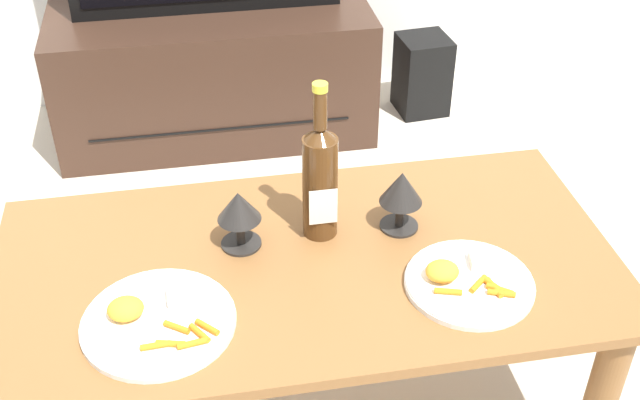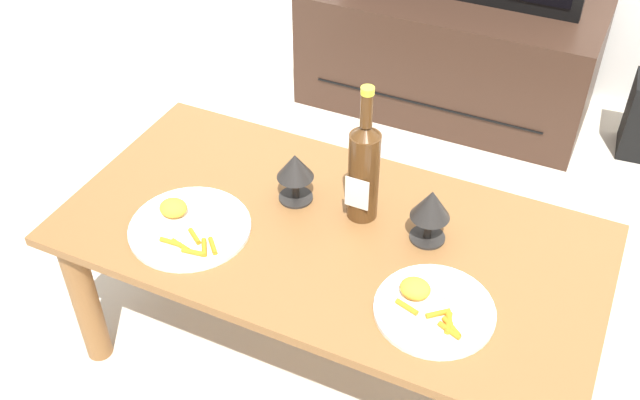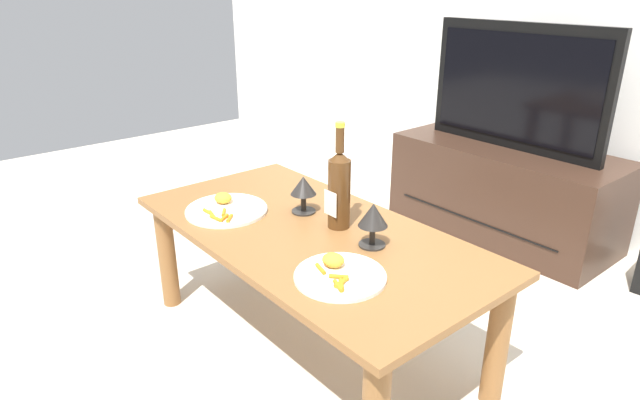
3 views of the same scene
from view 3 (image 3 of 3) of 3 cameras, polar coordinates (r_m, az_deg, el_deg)
ground_plane at (r=2.09m, az=-1.02°, el=-14.88°), size 6.40×6.40×0.00m
dining_table at (r=1.88m, az=-1.10°, el=-5.31°), size 1.31×0.66×0.47m
tv_stand at (r=2.99m, az=18.63°, el=0.93°), size 1.13×0.50×0.47m
tv_screen at (r=2.85m, az=19.93°, el=11.04°), size 0.92×0.05×0.60m
wine_bottle at (r=1.81m, az=2.02°, el=1.37°), size 0.08×0.08×0.37m
goblet_left at (r=1.95m, az=-1.75°, el=1.28°), size 0.09×0.09×0.14m
goblet_right at (r=1.70m, az=5.57°, el=-1.80°), size 0.09×0.09×0.14m
dinner_plate_left at (r=2.01m, az=-9.73°, el=-0.90°), size 0.30×0.30×0.05m
dinner_plate_right at (r=1.56m, az=2.12°, el=-7.76°), size 0.26×0.26×0.05m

